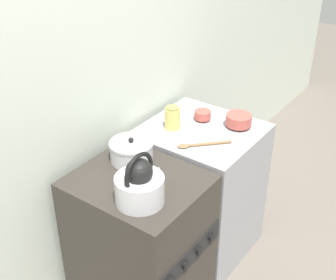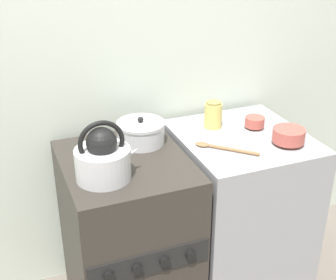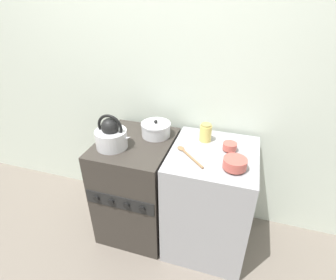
{
  "view_description": "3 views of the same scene",
  "coord_description": "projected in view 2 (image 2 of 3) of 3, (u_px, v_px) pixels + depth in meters",
  "views": [
    {
      "loc": [
        -1.42,
        -0.89,
        2.18
      ],
      "look_at": [
        0.24,
        0.31,
        0.97
      ],
      "focal_mm": 50.0,
      "sensor_mm": 36.0,
      "label": 1
    },
    {
      "loc": [
        -0.49,
        -1.43,
        1.83
      ],
      "look_at": [
        0.2,
        0.31,
        0.92
      ],
      "focal_mm": 50.0,
      "sensor_mm": 36.0,
      "label": 2
    },
    {
      "loc": [
        0.74,
        -1.22,
        1.85
      ],
      "look_at": [
        0.27,
        0.3,
        0.92
      ],
      "focal_mm": 28.0,
      "sensor_mm": 36.0,
      "label": 3
    }
  ],
  "objects": [
    {
      "name": "small_ceramic_bowl",
      "position": [
        255.0,
        122.0,
        2.31
      ],
      "size": [
        0.1,
        0.1,
        0.06
      ],
      "color": "#B75147",
      "rests_on": "counter"
    },
    {
      "name": "storage_jar",
      "position": [
        213.0,
        115.0,
        2.31
      ],
      "size": [
        0.09,
        0.09,
        0.14
      ],
      "color": "#E0CC66",
      "rests_on": "counter"
    },
    {
      "name": "cooking_pot",
      "position": [
        141.0,
        132.0,
        2.18
      ],
      "size": [
        0.23,
        0.23,
        0.13
      ],
      "color": "silver",
      "rests_on": "stove"
    },
    {
      "name": "stove",
      "position": [
        128.0,
        239.0,
        2.23
      ],
      "size": [
        0.55,
        0.65,
        0.85
      ],
      "color": "#332D28",
      "rests_on": "ground_plane"
    },
    {
      "name": "kettle",
      "position": [
        103.0,
        158.0,
        1.87
      ],
      "size": [
        0.28,
        0.23,
        0.25
      ],
      "color": "silver",
      "rests_on": "stove"
    },
    {
      "name": "counter",
      "position": [
        237.0,
        211.0,
        2.43
      ],
      "size": [
        0.6,
        0.64,
        0.87
      ],
      "color": "#99999E",
      "rests_on": "ground_plane"
    },
    {
      "name": "wall_back",
      "position": [
        97.0,
        49.0,
        2.21
      ],
      "size": [
        7.0,
        0.06,
        2.5
      ],
      "color": "silver",
      "rests_on": "ground_plane"
    },
    {
      "name": "wooden_spoon",
      "position": [
        220.0,
        148.0,
        2.11
      ],
      "size": [
        0.23,
        0.23,
        0.02
      ],
      "color": "olive",
      "rests_on": "counter"
    },
    {
      "name": "enamel_bowl",
      "position": [
        289.0,
        135.0,
        2.14
      ],
      "size": [
        0.15,
        0.15,
        0.08
      ],
      "color": "#B75147",
      "rests_on": "counter"
    }
  ]
}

